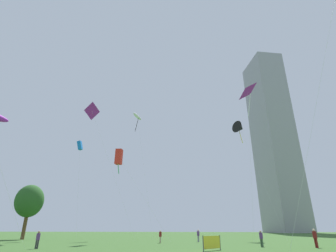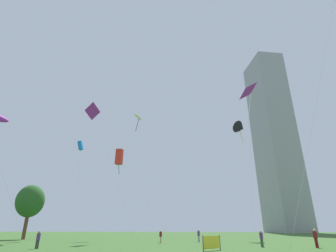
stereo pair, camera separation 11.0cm
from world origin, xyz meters
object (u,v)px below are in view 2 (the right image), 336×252
at_px(person_standing_3, 199,235).
at_px(kite_flying_6, 93,112).
at_px(person_standing_0, 38,238).
at_px(park_tree_0, 30,201).
at_px(person_standing_4, 315,237).
at_px(kite_flying_7, 240,128).
at_px(kite_flying_3, 248,93).
at_px(distant_highrise_0, 274,137).
at_px(kite_flying_2, 119,157).
at_px(kite_flying_1, 80,146).
at_px(event_banner, 212,242).
at_px(person_standing_1, 261,237).
at_px(kite_flying_8, 138,117).
at_px(person_standing_2, 161,236).

bearing_deg(person_standing_3, kite_flying_6, -64.77).
xyz_separation_m(person_standing_0, park_tree_0, (-15.98, 20.03, 5.49)).
distance_m(person_standing_3, kite_flying_6, 31.14).
relative_size(person_standing_4, kite_flying_7, 0.07).
relative_size(kite_flying_3, distant_highrise_0, 0.24).
bearing_deg(park_tree_0, kite_flying_2, -20.65).
distance_m(person_standing_0, kite_flying_7, 44.23).
bearing_deg(park_tree_0, kite_flying_1, 18.02).
distance_m(kite_flying_1, event_banner, 37.26).
distance_m(kite_flying_2, event_banner, 21.67).
distance_m(kite_flying_7, distant_highrise_0, 85.17).
distance_m(kite_flying_1, kite_flying_6, 7.32).
bearing_deg(kite_flying_7, person_standing_4, -84.88).
xyz_separation_m(person_standing_3, kite_flying_7, (9.58, 14.14, 21.47)).
distance_m(park_tree_0, distant_highrise_0, 117.23).
bearing_deg(person_standing_3, kite_flying_3, 95.52).
relative_size(distant_highrise_0, event_banner, 48.11).
relative_size(person_standing_3, person_standing_4, 0.94).
bearing_deg(distant_highrise_0, kite_flying_1, -140.74).
xyz_separation_m(person_standing_1, kite_flying_1, (-30.10, 16.39, 16.41)).
height_order(person_standing_1, person_standing_3, person_standing_3).
xyz_separation_m(person_standing_1, kite_flying_6, (-27.46, 14.54, 22.97)).
bearing_deg(kite_flying_8, person_standing_2, -64.00).
bearing_deg(kite_flying_6, person_standing_1, -27.90).
relative_size(person_standing_1, person_standing_3, 0.97).
relative_size(person_standing_2, kite_flying_3, 0.07).
xyz_separation_m(kite_flying_2, distant_highrise_0, (48.79, 94.55, 33.43)).
distance_m(person_standing_2, kite_flying_3, 23.75).
distance_m(person_standing_1, kite_flying_8, 41.31).
xyz_separation_m(person_standing_2, person_standing_4, (16.64, -6.71, 0.10)).
xyz_separation_m(person_standing_1, kite_flying_8, (-20.79, 24.65, 25.82)).
relative_size(person_standing_2, distant_highrise_0, 0.02).
bearing_deg(person_standing_4, kite_flying_8, -165.08).
height_order(person_standing_2, person_standing_3, person_standing_3).
bearing_deg(kite_flying_7, person_standing_1, -96.40).
bearing_deg(kite_flying_6, person_standing_0, -73.09).
bearing_deg(event_banner, person_standing_3, 96.04).
relative_size(kite_flying_7, event_banner, 12.62).
bearing_deg(distant_highrise_0, person_standing_3, -127.53).
height_order(kite_flying_7, event_banner, kite_flying_7).
bearing_deg(person_standing_1, kite_flying_1, 14.10).
bearing_deg(person_standing_1, kite_flying_2, 21.85).
height_order(person_standing_3, kite_flying_1, kite_flying_1).
bearing_deg(kite_flying_6, park_tree_0, -177.31).
distance_m(person_standing_2, event_banner, 13.30).
xyz_separation_m(person_standing_0, person_standing_4, (26.22, 5.14, 0.11)).
xyz_separation_m(person_standing_3, distant_highrise_0, (37.16, 91.35, 44.55)).
height_order(person_standing_2, kite_flying_3, kite_flying_3).
bearing_deg(kite_flying_1, person_standing_3, -14.85).
bearing_deg(event_banner, kite_flying_8, 117.23).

